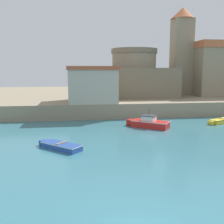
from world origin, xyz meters
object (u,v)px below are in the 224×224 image
object	(u,v)px
dinghy_blue_0	(60,146)
harbor_shed_near_wharf	(92,84)
church	(208,67)
fortress	(134,78)
motorboat_red_2	(149,123)
dinghy_yellow_4	(221,121)

from	to	relation	value
dinghy_blue_0	harbor_shed_near_wharf	bearing A→B (deg)	76.85
church	fortress	distance (m)	15.55
fortress	harbor_shed_near_wharf	size ratio (longest dim) A/B	1.74
church	motorboat_red_2	bearing A→B (deg)	-131.33
motorboat_red_2	fortress	world-z (taller)	fortress
dinghy_yellow_4	fortress	bearing A→B (deg)	116.04
dinghy_blue_0	fortress	bearing A→B (deg)	64.19
dinghy_blue_0	church	size ratio (longest dim) A/B	0.25
dinghy_blue_0	dinghy_yellow_4	bearing A→B (deg)	23.33
church	harbor_shed_near_wharf	distance (m)	25.67
dinghy_blue_0	church	world-z (taller)	church
dinghy_yellow_4	harbor_shed_near_wharf	bearing A→B (deg)	153.89
motorboat_red_2	harbor_shed_near_wharf	size ratio (longest dim) A/B	0.66
fortress	dinghy_blue_0	bearing A→B (deg)	-115.81
dinghy_yellow_4	fortress	world-z (taller)	fortress
church	harbor_shed_near_wharf	world-z (taller)	church
dinghy_yellow_4	harbor_shed_near_wharf	distance (m)	18.10
church	dinghy_blue_0	bearing A→B (deg)	-135.22
church	fortress	size ratio (longest dim) A/B	1.22
church	fortress	bearing A→B (deg)	-170.90
motorboat_red_2	dinghy_yellow_4	distance (m)	9.83
fortress	harbor_shed_near_wharf	world-z (taller)	fortress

